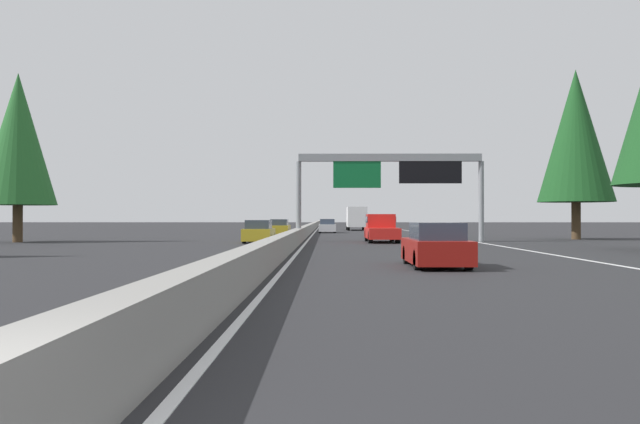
% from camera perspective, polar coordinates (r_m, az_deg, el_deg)
% --- Properties ---
extents(ground_plane, '(320.00, 320.00, 0.00)m').
position_cam_1_polar(ground_plane, '(62.84, -0.87, -1.96)').
color(ground_plane, '#262628').
extents(median_barrier, '(180.00, 0.56, 0.90)m').
position_cam_1_polar(median_barrier, '(82.83, -0.72, -1.29)').
color(median_barrier, gray).
rests_on(median_barrier, ground).
extents(shoulder_stripe_right, '(160.00, 0.16, 0.01)m').
position_cam_1_polar(shoulder_stripe_right, '(73.48, 8.36, -1.74)').
color(shoulder_stripe_right, silver).
rests_on(shoulder_stripe_right, ground).
extents(shoulder_stripe_median, '(160.00, 0.16, 0.01)m').
position_cam_1_polar(shoulder_stripe_median, '(72.83, -0.47, -1.75)').
color(shoulder_stripe_median, silver).
rests_on(shoulder_stripe_median, ground).
extents(sign_gantry_overhead, '(0.50, 12.68, 5.93)m').
position_cam_1_polar(sign_gantry_overhead, '(44.89, 6.27, 3.46)').
color(sign_gantry_overhead, gray).
rests_on(sign_gantry_overhead, ground).
extents(sedan_far_right, '(4.40, 1.80, 1.47)m').
position_cam_1_polar(sedan_far_right, '(22.26, 9.96, -2.93)').
color(sedan_far_right, maroon).
rests_on(sedan_far_right, ground).
extents(pickup_mid_center, '(5.60, 2.00, 1.86)m').
position_cam_1_polar(pickup_mid_center, '(44.19, 5.30, -1.41)').
color(pickup_mid_center, red).
rests_on(pickup_mid_center, ground).
extents(sedan_mid_right, '(4.40, 1.80, 1.47)m').
position_cam_1_polar(sedan_mid_right, '(70.64, 0.64, -1.24)').
color(sedan_mid_right, silver).
rests_on(sedan_mid_right, ground).
extents(box_truck_far_center, '(8.50, 2.40, 2.95)m').
position_cam_1_polar(box_truck_far_center, '(84.59, 3.14, -0.49)').
color(box_truck_far_center, white).
rests_on(box_truck_far_center, ground).
extents(oncoming_near, '(4.40, 1.80, 1.47)m').
position_cam_1_polar(oncoming_near, '(43.06, -5.28, -1.74)').
color(oncoming_near, '#AD931E').
rests_on(oncoming_near, ground).
extents(oncoming_far, '(4.40, 1.80, 1.47)m').
position_cam_1_polar(oncoming_far, '(61.32, -3.51, -1.36)').
color(oncoming_far, '#AD931E').
rests_on(oncoming_far, ground).
extents(conifer_right_mid, '(5.59, 5.59, 12.71)m').
position_cam_1_polar(conifer_right_mid, '(53.18, 21.19, 6.13)').
color(conifer_right_mid, '#4C3823').
rests_on(conifer_right_mid, ground).
extents(conifer_left_near, '(4.93, 4.93, 11.21)m').
position_cam_1_polar(conifer_left_near, '(48.19, -24.59, 5.73)').
color(conifer_left_near, '#4C3823').
rests_on(conifer_left_near, ground).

